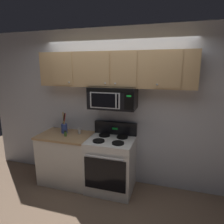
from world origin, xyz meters
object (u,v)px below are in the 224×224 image
Objects in this scene: salt_shaker at (79,131)px; utensil_crock_blue at (64,127)px; over_range_microwave at (113,98)px; stove_range at (111,163)px; spice_jar at (65,133)px.

utensil_crock_blue is at bearing -173.89° from salt_shaker.
utensil_crock_blue is 3.85× the size of salt_shaker.
over_range_microwave is 7.72× the size of salt_shaker.
salt_shaker is (0.28, 0.03, -0.06)m from utensil_crock_blue.
stove_range is at bearing -89.86° from over_range_microwave.
over_range_microwave is 0.88m from salt_shaker.
stove_range reaches higher than spice_jar.
spice_jar is at bearing -166.72° from over_range_microwave.
stove_range reaches higher than salt_shaker.
salt_shaker is (-0.62, -0.00, -0.63)m from over_range_microwave.
spice_jar is (-0.18, -0.18, -0.00)m from salt_shaker.
spice_jar is (0.11, -0.15, -0.06)m from utensil_crock_blue.
utensil_crock_blue reaches higher than spice_jar.
spice_jar is at bearing -55.07° from utensil_crock_blue.
utensil_crock_blue is at bearing 174.86° from stove_range.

